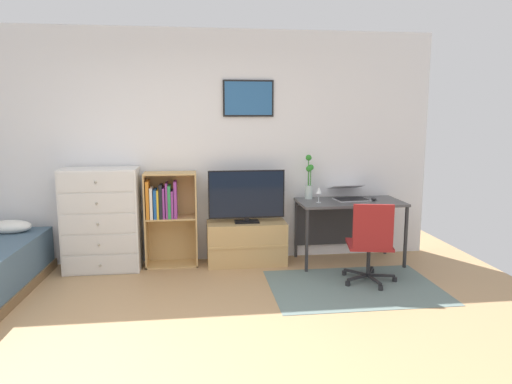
{
  "coord_description": "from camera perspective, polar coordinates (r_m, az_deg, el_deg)",
  "views": [
    {
      "loc": [
        0.22,
        -3.17,
        1.73
      ],
      "look_at": [
        0.82,
        1.5,
        0.96
      ],
      "focal_mm": 33.21,
      "sensor_mm": 36.0,
      "label": 1
    }
  ],
  "objects": [
    {
      "name": "dresser",
      "position": [
        5.55,
        -18.07,
        -3.19
      ],
      "size": [
        0.82,
        0.46,
        1.15
      ],
      "color": "silver",
      "rests_on": "ground_plane"
    },
    {
      "name": "bookshelf",
      "position": [
        5.51,
        -10.67,
        -2.24
      ],
      "size": [
        0.59,
        0.3,
        1.08
      ],
      "color": "tan",
      "rests_on": "ground_plane"
    },
    {
      "name": "desk",
      "position": [
        5.71,
        10.95,
        -2.21
      ],
      "size": [
        1.21,
        0.62,
        0.74
      ],
      "color": "#4C4C4F",
      "rests_on": "ground_plane"
    },
    {
      "name": "laptop",
      "position": [
        5.73,
        11.12,
        -0.17
      ],
      "size": [
        0.43,
        0.45,
        0.17
      ],
      "rotation": [
        0.0,
        0.0,
        0.1
      ],
      "color": "#B7B7BC",
      "rests_on": "desk"
    },
    {
      "name": "tv_stand",
      "position": [
        5.57,
        -1.14,
        -6.13
      ],
      "size": [
        0.91,
        0.41,
        0.5
      ],
      "color": "tan",
      "rests_on": "ground_plane"
    },
    {
      "name": "television",
      "position": [
        5.43,
        -1.14,
        -0.55
      ],
      "size": [
        0.88,
        0.16,
        0.61
      ],
      "color": "black",
      "rests_on": "tv_stand"
    },
    {
      "name": "ground_plane",
      "position": [
        3.62,
        -10.51,
        -19.41
      ],
      "size": [
        7.2,
        7.2,
        0.0
      ],
      "primitive_type": "plane",
      "color": "tan"
    },
    {
      "name": "office_chair",
      "position": [
        4.98,
        13.64,
        -5.78
      ],
      "size": [
        0.58,
        0.57,
        0.86
      ],
      "rotation": [
        0.0,
        0.0,
        -0.2
      ],
      "color": "#232326",
      "rests_on": "ground_plane"
    },
    {
      "name": "area_rug",
      "position": [
        5.0,
        11.75,
        -11.11
      ],
      "size": [
        1.7,
        1.2,
        0.01
      ],
      "primitive_type": "cube",
      "color": "slate",
      "rests_on": "ground_plane"
    },
    {
      "name": "bamboo_vase",
      "position": [
        5.64,
        6.41,
        1.44
      ],
      "size": [
        0.1,
        0.09,
        0.53
      ],
      "color": "silver",
      "rests_on": "desk"
    },
    {
      "name": "wine_glass",
      "position": [
        5.42,
        7.58,
        0.12
      ],
      "size": [
        0.07,
        0.07,
        0.18
      ],
      "color": "silver",
      "rests_on": "desk"
    },
    {
      "name": "wall_back_with_posters",
      "position": [
        5.62,
        -9.52,
        5.32
      ],
      "size": [
        6.12,
        0.09,
        2.7
      ],
      "color": "white",
      "rests_on": "ground_plane"
    },
    {
      "name": "computer_mouse",
      "position": [
        5.71,
        13.99,
        -0.81
      ],
      "size": [
        0.06,
        0.1,
        0.03
      ],
      "primitive_type": "ellipsoid",
      "color": "#262628",
      "rests_on": "desk"
    }
  ]
}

